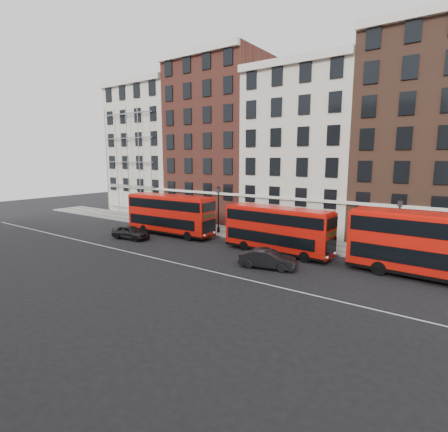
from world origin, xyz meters
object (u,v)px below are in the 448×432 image
Objects in this scene: bus_c at (277,229)px; bus_d at (433,245)px; car_rear at (131,232)px; car_front at (268,259)px; bus_b at (170,214)px.

bus_d reaches higher than bus_c.
car_rear reaches higher than car_front.
bus_c is at bearing -2.18° from bus_b.
bus_c is 2.33× the size of car_rear.
car_rear is (-2.06, -3.96, -1.68)m from bus_b.
car_rear is (-15.40, -3.96, -1.53)m from bus_c.
car_rear is at bearing -162.57° from bus_c.
bus_c reaches higher than car_rear.
bus_d is 11.75m from car_front.
bus_d is 2.57× the size of car_front.
bus_d reaches higher than bus_b.
bus_d is 27.92m from car_rear.
bus_b reaches higher than car_rear.
bus_c is 4.76m from car_front.
bus_b is 2.43× the size of car_front.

